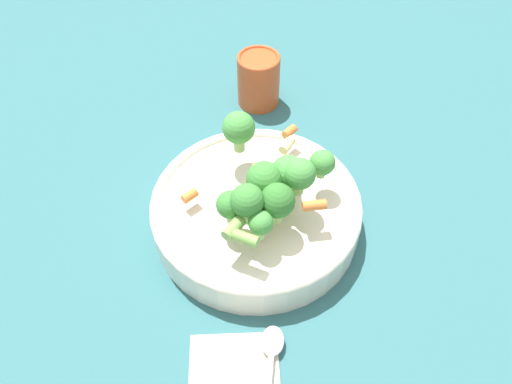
# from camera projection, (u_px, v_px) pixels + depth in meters

# --- Properties ---
(ground_plane) EXTENTS (3.00, 3.00, 0.00)m
(ground_plane) POSITION_uv_depth(u_px,v_px,m) (256.00, 223.00, 0.67)
(ground_plane) COLOR #2D6066
(bowl) EXTENTS (0.27, 0.27, 0.05)m
(bowl) POSITION_uv_depth(u_px,v_px,m) (256.00, 211.00, 0.65)
(bowl) COLOR silver
(bowl) RESTS_ON ground_plane
(pasta_salad) EXTENTS (0.17, 0.19, 0.08)m
(pasta_salad) POSITION_uv_depth(u_px,v_px,m) (267.00, 179.00, 0.59)
(pasta_salad) COLOR #8CB766
(pasta_salad) RESTS_ON bowl
(cup) EXTENTS (0.07, 0.07, 0.09)m
(cup) POSITION_uv_depth(u_px,v_px,m) (259.00, 79.00, 0.80)
(cup) COLOR #CC4C23
(cup) RESTS_ON ground_plane
(spoon) EXTENTS (0.13, 0.12, 0.01)m
(spoon) POSITION_uv_depth(u_px,v_px,m) (270.00, 370.00, 0.53)
(spoon) COLOR silver
(spoon) RESTS_ON napkin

